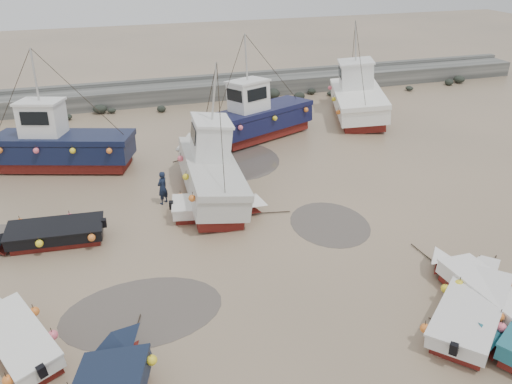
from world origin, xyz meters
TOP-DOWN VIEW (x-y plane):
  - ground at (0.00, 0.00)m, footprint 120.00×120.00m
  - seawall at (0.05, 21.99)m, footprint 60.00×4.92m
  - puddle_a at (-4.30, -1.52)m, footprint 5.35×5.35m
  - puddle_b at (4.02, 1.87)m, footprint 3.36×3.36m
  - puddle_d at (1.76, 9.83)m, footprint 5.15×5.15m
  - dinghy_0 at (-8.02, -2.02)m, footprint 3.12×5.53m
  - dinghy_3 at (6.00, -4.93)m, footprint 5.73×4.96m
  - dinghy_4 at (-7.54, 3.75)m, footprint 6.06×2.19m
  - dinghy_5 at (-0.53, 3.93)m, footprint 5.26×2.33m
  - dinghy_6 at (6.76, -4.09)m, footprint 2.06×5.66m
  - cabin_boat_0 at (-7.60, 11.57)m, footprint 10.11×4.86m
  - cabin_boat_1 at (-0.45, 6.23)m, footprint 3.08×9.93m
  - cabin_boat_2 at (3.83, 12.55)m, footprint 9.42×5.16m
  - cabin_boat_3 at (12.10, 15.08)m, footprint 5.67×10.35m
  - person at (-2.60, 5.86)m, footprint 0.69×0.68m

SIDE VIEW (x-z plane):
  - ground at x=0.00m, z-range 0.00..0.00m
  - person at x=-2.60m, z-range -0.80..0.80m
  - puddle_a at x=-4.30m, z-range 0.00..0.01m
  - puddle_b at x=4.02m, z-range 0.00..0.01m
  - puddle_d at x=1.76m, z-range 0.00..0.01m
  - dinghy_3 at x=6.00m, z-range -0.18..1.25m
  - dinghy_4 at x=-7.54m, z-range -0.17..1.26m
  - dinghy_0 at x=-8.02m, z-range -0.16..1.26m
  - dinghy_6 at x=6.76m, z-range -0.16..1.27m
  - dinghy_5 at x=-0.53m, z-range -0.15..1.27m
  - seawall at x=0.05m, z-range -0.12..1.38m
  - cabin_boat_3 at x=12.10m, z-range -1.78..4.44m
  - cabin_boat_0 at x=-7.60m, z-range -1.77..4.45m
  - cabin_boat_1 at x=-0.45m, z-range -1.76..4.46m
  - cabin_boat_2 at x=3.83m, z-range -1.76..4.46m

